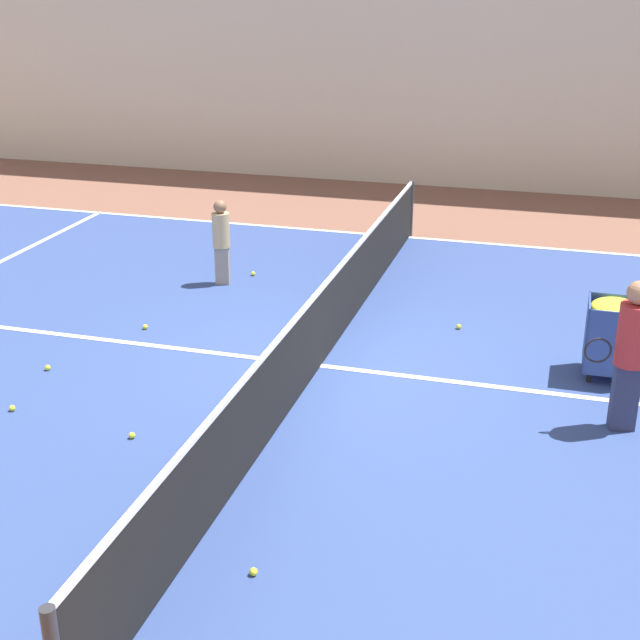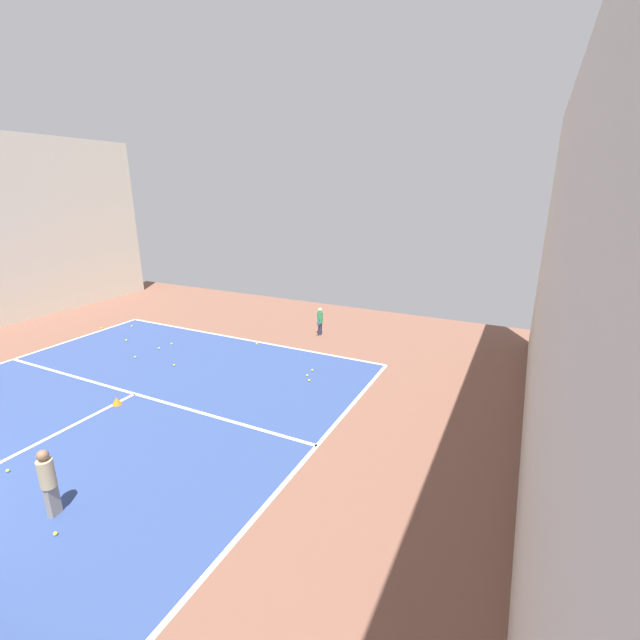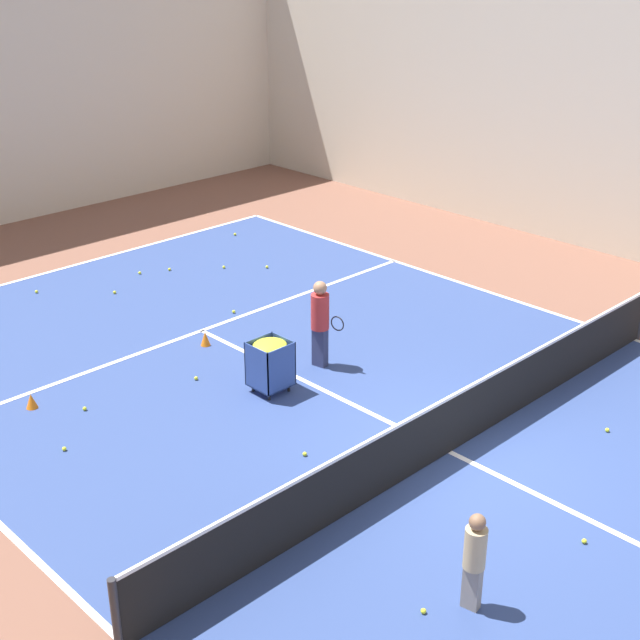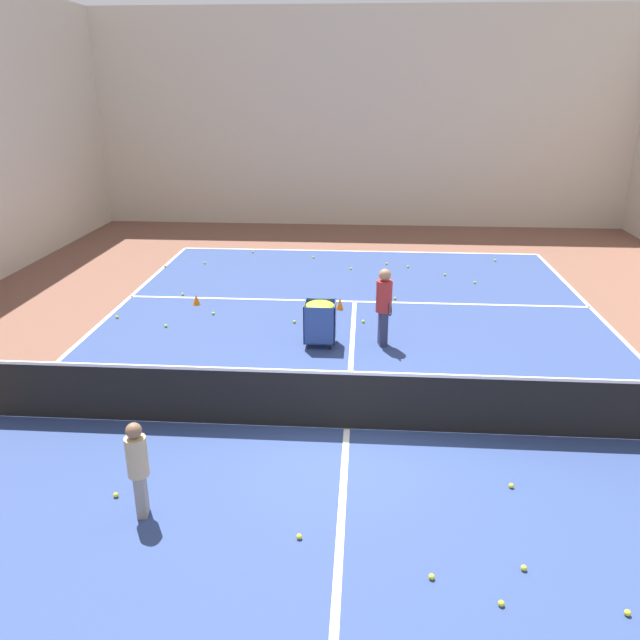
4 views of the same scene
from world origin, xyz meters
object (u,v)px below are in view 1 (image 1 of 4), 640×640
at_px(coach_at_net, 631,346).
at_px(tennis_net, 320,326).
at_px(child_midcourt, 221,236).
at_px(ball_cart, 614,323).

bearing_deg(coach_at_net, tennis_net, -21.08).
distance_m(coach_at_net, child_midcourt, 6.64).
height_order(tennis_net, ball_cart, tennis_net).
relative_size(child_midcourt, ball_cart, 1.38).
relative_size(tennis_net, coach_at_net, 7.18).
bearing_deg(tennis_net, coach_at_net, 79.71).
xyz_separation_m(tennis_net, child_midcourt, (-2.54, -2.30, 0.23)).
xyz_separation_m(coach_at_net, child_midcourt, (-3.18, -5.83, -0.19)).
bearing_deg(tennis_net, ball_cart, 101.25).
bearing_deg(ball_cart, child_midcourt, -108.00).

